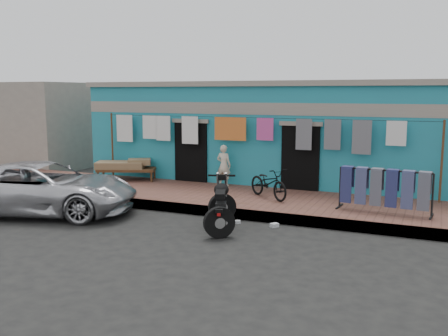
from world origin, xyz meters
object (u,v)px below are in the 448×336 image
Objects in this scene: seated_person at (224,165)px; motorcycle at (221,204)px; car at (42,187)px; bicycle at (269,179)px; jeans_rack at (384,190)px; charpoy at (127,170)px.

motorcycle is at bearing 115.86° from seated_person.
car reaches higher than bicycle.
jeans_rack is (7.95, 2.50, 0.11)m from car.
car is 3.09× the size of bicycle.
car is at bearing 156.38° from bicycle.
seated_person is at bearing -55.73° from car.
car is 2.53× the size of motorcycle.
seated_person is (3.19, 4.08, 0.19)m from car.
seated_person is 5.02m from jeans_rack.
seated_person is 2.15m from bicycle.
car is at bearing 164.57° from motorcycle.
jeans_rack reaches higher than bicycle.
seated_person is at bearing 93.09° from bicycle.
car is 8.34m from jeans_rack.
car reaches higher than motorcycle.
car reaches higher than charpoy.
seated_person reaches higher than car.
car reaches higher than jeans_rack.
motorcycle is (1.50, -3.62, -0.29)m from seated_person.
bicycle is at bearing 150.43° from seated_person.
seated_person is 0.80× the size of bicycle.
charpoy is at bearing -16.95° from car.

